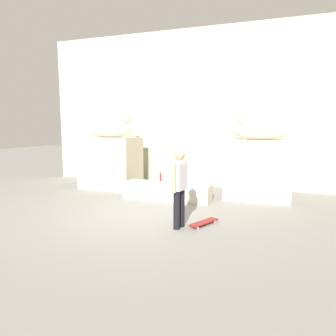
{
  "coord_description": "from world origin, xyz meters",
  "views": [
    {
      "loc": [
        3.16,
        -6.71,
        2.19
      ],
      "look_at": [
        0.45,
        0.7,
        1.1
      ],
      "focal_mm": 34.2,
      "sensor_mm": 36.0,
      "label": 1
    }
  ],
  "objects_px": {
    "statue_reclining_right": "(259,130)",
    "skater": "(179,185)",
    "skateboard": "(204,222)",
    "bottle_red": "(161,177)",
    "statue_reclining_left": "(111,129)",
    "bottle_clear": "(164,179)"
  },
  "relations": [
    {
      "from": "skateboard",
      "to": "bottle_red",
      "type": "xyz_separation_m",
      "value": [
        -1.87,
        2.2,
        0.54
      ]
    },
    {
      "from": "statue_reclining_right",
      "to": "skateboard",
      "type": "bearing_deg",
      "value": 79.11
    },
    {
      "from": "statue_reclining_left",
      "to": "skateboard",
      "type": "bearing_deg",
      "value": -46.8
    },
    {
      "from": "skater",
      "to": "bottle_clear",
      "type": "xyz_separation_m",
      "value": [
        -1.22,
        2.28,
        -0.31
      ]
    },
    {
      "from": "statue_reclining_right",
      "to": "bottle_red",
      "type": "xyz_separation_m",
      "value": [
        -2.72,
        -0.85,
        -1.41
      ]
    },
    {
      "from": "statue_reclining_right",
      "to": "skater",
      "type": "relative_size",
      "value": 0.98
    },
    {
      "from": "statue_reclining_right",
      "to": "skateboard",
      "type": "xyz_separation_m",
      "value": [
        -0.85,
        -3.04,
        -1.95
      ]
    },
    {
      "from": "skateboard",
      "to": "bottle_red",
      "type": "height_order",
      "value": "bottle_red"
    },
    {
      "from": "statue_reclining_right",
      "to": "skater",
      "type": "bearing_deg",
      "value": 73.65
    },
    {
      "from": "bottle_clear",
      "to": "skater",
      "type": "bearing_deg",
      "value": -61.89
    },
    {
      "from": "skateboard",
      "to": "bottle_clear",
      "type": "distance_m",
      "value": 2.61
    },
    {
      "from": "skater",
      "to": "skateboard",
      "type": "bearing_deg",
      "value": -41.12
    },
    {
      "from": "statue_reclining_left",
      "to": "bottle_red",
      "type": "relative_size",
      "value": 5.53
    },
    {
      "from": "skateboard",
      "to": "statue_reclining_right",
      "type": "bearing_deg",
      "value": 8.69
    },
    {
      "from": "statue_reclining_left",
      "to": "bottle_red",
      "type": "height_order",
      "value": "statue_reclining_left"
    },
    {
      "from": "skater",
      "to": "skateboard",
      "type": "relative_size",
      "value": 2.06
    },
    {
      "from": "statue_reclining_right",
      "to": "bottle_red",
      "type": "relative_size",
      "value": 5.43
    },
    {
      "from": "bottle_clear",
      "to": "bottle_red",
      "type": "distance_m",
      "value": 0.33
    },
    {
      "from": "bottle_clear",
      "to": "statue_reclining_left",
      "type": "bearing_deg",
      "value": 154.49
    },
    {
      "from": "statue_reclining_right",
      "to": "bottle_clear",
      "type": "distance_m",
      "value": 3.1
    },
    {
      "from": "statue_reclining_left",
      "to": "skater",
      "type": "relative_size",
      "value": 1.0
    },
    {
      "from": "skateboard",
      "to": "bottle_red",
      "type": "distance_m",
      "value": 2.94
    }
  ]
}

